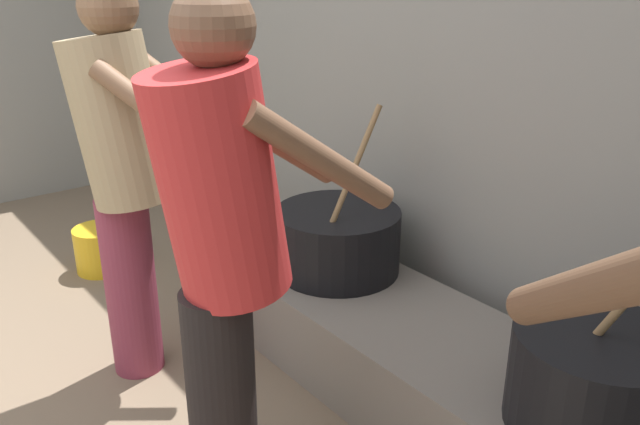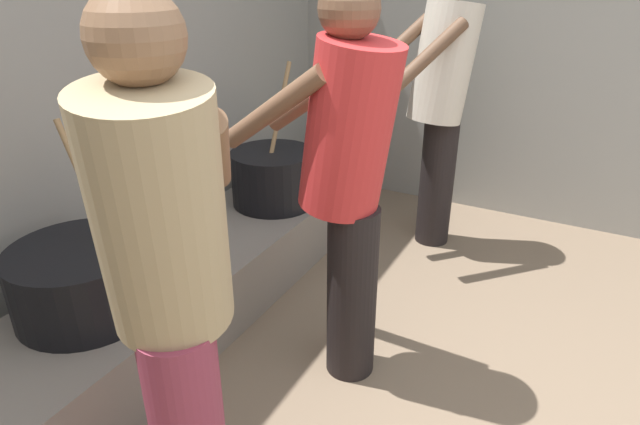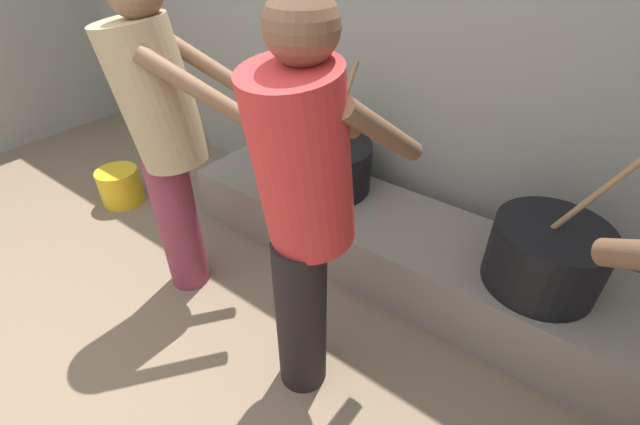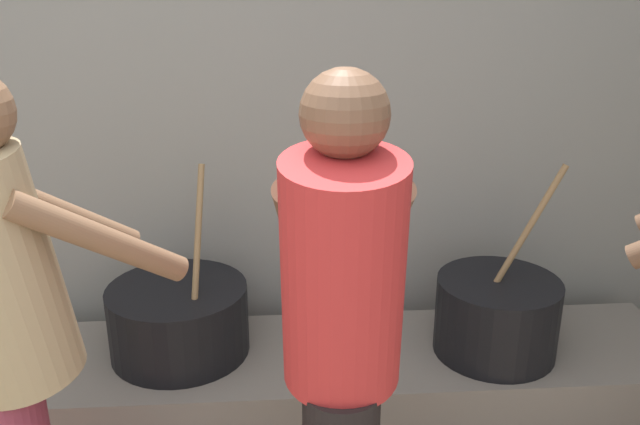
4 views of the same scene
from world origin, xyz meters
TOP-DOWN VIEW (x-y plane):
  - block_enclosure_rear at (0.00, 2.29)m, footprint 5.62×0.20m
  - hearth_ledge at (0.78, 1.77)m, footprint 2.70×0.60m
  - cooking_pot_main at (1.39, 1.73)m, footprint 0.47×0.47m
  - cooking_pot_secondary at (0.17, 1.82)m, footprint 0.53×0.53m
  - cook_in_tan_shirt at (-0.14, 1.05)m, footprint 0.70×0.65m
  - cook_in_red_shirt at (0.71, 0.97)m, footprint 0.38×0.67m
  - bucket_yellow_plastic at (-1.15, 1.24)m, footprint 0.27×0.27m

SIDE VIEW (x-z plane):
  - bucket_yellow_plastic at x=-1.15m, z-range 0.00..0.24m
  - hearth_ledge at x=0.78m, z-range 0.00..0.34m
  - cooking_pot_secondary at x=0.17m, z-range 0.11..0.84m
  - cooking_pot_main at x=1.39m, z-range 0.11..0.86m
  - cook_in_tan_shirt at x=-0.14m, z-range 0.11..1.65m
  - cook_in_red_shirt at x=0.71m, z-range 0.11..1.65m
  - block_enclosure_rear at x=0.00m, z-range 0.00..2.49m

